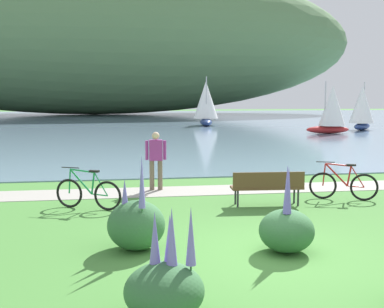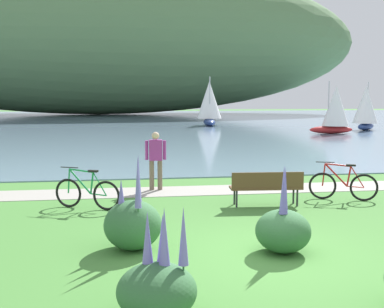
% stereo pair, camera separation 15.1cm
% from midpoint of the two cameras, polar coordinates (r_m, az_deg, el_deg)
% --- Properties ---
extents(ground_plane, '(200.00, 200.00, 0.00)m').
position_cam_midpoint_polar(ground_plane, '(8.74, 8.33, -11.52)').
color(ground_plane, '#478438').
extents(bay_water, '(180.00, 80.00, 0.04)m').
position_cam_midpoint_polar(bay_water, '(56.20, -6.35, 3.83)').
color(bay_water, '#7A99B2').
rests_on(bay_water, ground).
extents(distant_hillside, '(82.89, 28.00, 23.13)m').
position_cam_midpoint_polar(distant_hillside, '(79.33, -11.55, 12.93)').
color(distant_hillside, '#567A4C').
rests_on(distant_hillside, bay_water).
extents(shoreline_path, '(60.00, 1.50, 0.01)m').
position_cam_midpoint_polar(shoreline_path, '(14.36, 1.28, -4.24)').
color(shoreline_path, '#A39E93').
rests_on(shoreline_path, ground).
extents(park_bench_near_camera, '(1.83, 0.60, 0.88)m').
position_cam_midpoint_polar(park_bench_near_camera, '(12.40, 8.42, -3.62)').
color(park_bench_near_camera, brown).
rests_on(park_bench_near_camera, ground).
extents(bicycle_leaning_near_bench, '(1.66, 0.73, 1.01)m').
position_cam_midpoint_polar(bicycle_leaning_near_bench, '(13.58, 16.86, -3.47)').
color(bicycle_leaning_near_bench, black).
rests_on(bicycle_leaning_near_bench, ground).
extents(bicycle_beside_path, '(1.61, 0.85, 1.01)m').
position_cam_midpoint_polar(bicycle_beside_path, '(12.22, -12.35, -4.44)').
color(bicycle_beside_path, black).
rests_on(bicycle_beside_path, ground).
extents(person_at_shoreline, '(0.61, 0.23, 1.71)m').
position_cam_midpoint_polar(person_at_shoreline, '(14.31, -4.52, -0.36)').
color(person_at_shoreline, '#72604C').
rests_on(person_at_shoreline, ground).
extents(echium_bush_beside_closest, '(1.03, 1.03, 1.72)m').
position_cam_midpoint_polar(echium_bush_beside_closest, '(8.88, -6.98, -8.07)').
color(echium_bush_beside_closest, '#386B3D').
rests_on(echium_bush_beside_closest, ground).
extents(echium_bush_mid_cluster, '(0.97, 0.97, 1.56)m').
position_cam_midpoint_polar(echium_bush_mid_cluster, '(8.83, 10.46, -8.48)').
color(echium_bush_mid_cluster, '#386B3D').
rests_on(echium_bush_mid_cluster, ground).
extents(echium_bush_far_cluster, '(1.00, 1.00, 1.40)m').
position_cam_midpoint_polar(echium_bush_far_cluster, '(6.26, -3.91, -15.19)').
color(echium_bush_far_cluster, '#386B3D').
rests_on(echium_bush_far_cluster, ground).
extents(sailboat_nearest_to_shore, '(3.30, 2.01, 3.84)m').
position_cam_midpoint_polar(sailboat_nearest_to_shore, '(37.70, 15.83, 5.06)').
color(sailboat_nearest_to_shore, '#B22323').
rests_on(sailboat_nearest_to_shore, bay_water).
extents(sailboat_mid_bay, '(2.58, 4.00, 4.58)m').
position_cam_midpoint_polar(sailboat_mid_bay, '(46.51, 1.53, 5.98)').
color(sailboat_mid_bay, navy).
rests_on(sailboat_mid_bay, bay_water).
extents(sailboat_toward_hillside, '(3.07, 3.17, 3.91)m').
position_cam_midpoint_polar(sailboat_toward_hillside, '(42.32, 19.05, 5.13)').
color(sailboat_toward_hillside, navy).
rests_on(sailboat_toward_hillside, bay_water).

